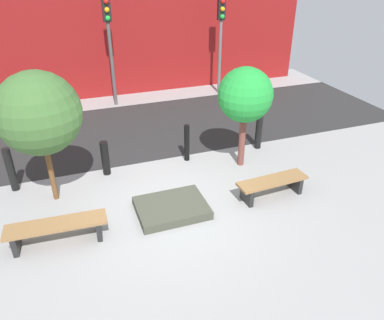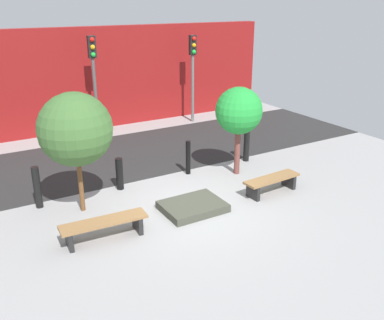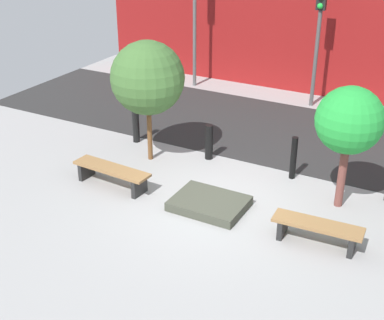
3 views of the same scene
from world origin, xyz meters
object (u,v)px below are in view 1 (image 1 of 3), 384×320
object	(u,v)px
traffic_light_mid_east	(221,29)
bollard_left	(105,158)
bollard_center	(187,143)
bollard_right	(259,130)
bench_right	(272,184)
traffic_light_mid_west	(109,33)
tree_behind_left_bench	(39,114)
bollard_far_left	(11,170)
bench_left	(57,228)
tree_behind_right_bench	(245,96)
planter_bed	(172,208)

from	to	relation	value
traffic_light_mid_east	bollard_left	bearing A→B (deg)	-136.74
bollard_center	bollard_right	xyz separation A→B (m)	(2.17, 0.00, 0.04)
bollard_left	bench_right	bearing A→B (deg)	-33.87
bollard_center	traffic_light_mid_west	distance (m)	5.47
tree_behind_left_bench	bollard_left	bearing A→B (deg)	29.41
tree_behind_left_bench	traffic_light_mid_east	xyz separation A→B (m)	(6.53, 5.67, 0.38)
bollard_right	traffic_light_mid_east	distance (m)	5.39
bollard_far_left	bollard_center	distance (m)	4.35
bench_left	traffic_light_mid_east	world-z (taller)	traffic_light_mid_east
bench_right	tree_behind_right_bench	xyz separation A→B (m)	(0.00, 1.60, 1.60)
bollard_far_left	bollard_right	distance (m)	6.52
bench_right	bollard_far_left	xyz separation A→B (m)	(-5.62, 2.31, 0.23)
bench_left	bollard_center	distance (m)	4.15
bollard_far_left	bollard_left	distance (m)	2.18
bench_left	bollard_center	bearing A→B (deg)	37.13
planter_bed	bollard_far_left	size ratio (longest dim) A/B	1.38
tree_behind_right_bench	bollard_right	distance (m)	1.79
bench_right	bench_left	bearing A→B (deg)	176.75
bollard_far_left	bollard_left	xyz separation A→B (m)	(2.17, 0.00, -0.10)
planter_bed	bollard_right	size ratio (longest dim) A/B	1.37
tree_behind_right_bench	bollard_center	bearing A→B (deg)	150.59
bench_left	tree_behind_right_bench	world-z (taller)	tree_behind_right_bench
tree_behind_right_bench	bollard_right	world-z (taller)	tree_behind_right_bench
planter_bed	bench_left	bearing A→B (deg)	-175.15
planter_bed	tree_behind_left_bench	distance (m)	3.39
bollard_far_left	traffic_light_mid_east	size ratio (longest dim) A/B	0.31
bollard_far_left	bollard_center	bearing A→B (deg)	0.00
bench_right	traffic_light_mid_east	xyz separation A→B (m)	(1.82, 7.26, 2.15)
tree_behind_left_bench	bollard_center	xyz separation A→B (m)	(3.44, 0.72, -1.58)
bench_left	bollard_right	xyz separation A→B (m)	(5.62, 2.31, 0.21)
bollard_center	planter_bed	bearing A→B (deg)	-117.22
tree_behind_left_bench	bollard_right	world-z (taller)	tree_behind_left_bench
traffic_light_mid_west	tree_behind_right_bench	bearing A→B (deg)	-67.42
tree_behind_left_bench	traffic_light_mid_east	size ratio (longest dim) A/B	0.83
bench_right	tree_behind_left_bench	xyz separation A→B (m)	(-4.72, 1.60, 1.77)
bench_right	bollard_far_left	distance (m)	6.08
bench_right	traffic_light_mid_west	bearing A→B (deg)	104.73
bollard_far_left	traffic_light_mid_east	distance (m)	9.14
tree_behind_left_bench	traffic_light_mid_west	distance (m)	6.16
tree_behind_right_bench	bollard_right	bearing A→B (deg)	38.48
tree_behind_left_bench	bollard_right	size ratio (longest dim) A/B	2.71
tree_behind_right_bench	bollard_center	xyz separation A→B (m)	(-1.27, 0.72, -1.41)
bollard_center	bollard_right	bearing A→B (deg)	0.00
bollard_left	bollard_right	size ratio (longest dim) A/B	0.82
tree_behind_right_bench	traffic_light_mid_east	bearing A→B (deg)	72.23
bollard_left	bollard_right	distance (m)	4.35
planter_bed	bollard_center	distance (m)	2.41
bollard_center	traffic_light_mid_west	size ratio (longest dim) A/B	0.28
bench_left	planter_bed	world-z (taller)	bench_left
planter_bed	traffic_light_mid_west	bearing A→B (deg)	90.00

